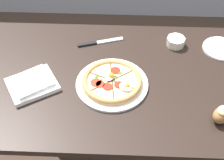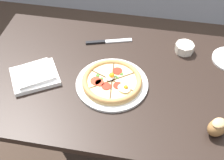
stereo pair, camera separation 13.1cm
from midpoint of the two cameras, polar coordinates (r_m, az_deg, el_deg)
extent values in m
cube|color=black|center=(1.38, 3.58, -0.18)|extent=(1.26, 0.77, 0.03)
cube|color=black|center=(1.99, -12.22, 1.31)|extent=(0.06, 0.06, 0.73)
cube|color=black|center=(1.94, 21.70, -3.21)|extent=(0.06, 0.06, 0.73)
cylinder|color=white|center=(1.33, 2.82, -0.86)|extent=(0.31, 0.31, 0.01)
cylinder|color=tan|center=(1.32, 2.84, -0.51)|extent=(0.26, 0.26, 0.01)
cylinder|color=beige|center=(1.32, 2.85, -0.28)|extent=(0.22, 0.22, 0.00)
torus|color=tan|center=(1.32, 2.85, -0.26)|extent=(0.26, 0.26, 0.02)
cube|color=#472D19|center=(1.34, 4.93, 0.51)|extent=(0.09, 0.07, 0.00)
cube|color=#472D19|center=(1.35, 2.95, 1.44)|extent=(0.02, 0.11, 0.00)
cube|color=#472D19|center=(1.34, 0.88, 0.73)|extent=(0.10, 0.05, 0.00)
cube|color=#472D19|center=(1.30, 0.72, -0.98)|extent=(0.09, 0.07, 0.00)
cube|color=#472D19|center=(1.28, 2.75, -1.99)|extent=(0.02, 0.11, 0.00)
cube|color=#472D19|center=(1.30, 4.88, -1.21)|extent=(0.10, 0.05, 0.00)
cylinder|color=red|center=(1.29, 1.86, -1.31)|extent=(0.04, 0.04, 0.00)
cylinder|color=red|center=(1.30, 3.97, -1.15)|extent=(0.04, 0.04, 0.00)
cylinder|color=red|center=(1.31, -0.13, -0.31)|extent=(0.05, 0.05, 0.00)
cylinder|color=red|center=(1.36, 3.65, 1.54)|extent=(0.04, 0.04, 0.00)
cylinder|color=red|center=(1.30, 0.61, -0.68)|extent=(0.04, 0.04, 0.00)
ellipsoid|color=white|center=(1.32, 2.51, 0.47)|extent=(0.04, 0.06, 0.01)
sphere|color=#F4AD1E|center=(1.32, 2.78, 0.73)|extent=(0.02, 0.02, 0.02)
ellipsoid|color=white|center=(1.28, 5.16, -1.64)|extent=(0.07, 0.07, 0.01)
sphere|color=#F4AD1E|center=(1.28, 5.48, -1.46)|extent=(0.02, 0.02, 0.02)
cylinder|color=#2D5B1E|center=(1.33, 3.70, 0.49)|extent=(0.01, 0.01, 0.00)
cylinder|color=#386B23|center=(1.32, 0.95, 0.16)|extent=(0.01, 0.01, 0.00)
cylinder|color=#386B23|center=(1.35, 4.55, 1.07)|extent=(0.02, 0.02, 0.00)
cylinder|color=#2D5B1E|center=(1.33, 3.81, 0.29)|extent=(0.01, 0.01, 0.00)
cylinder|color=#386B23|center=(1.33, 0.15, 0.72)|extent=(0.02, 0.02, 0.00)
cylinder|color=silver|center=(1.53, 15.54, 5.56)|extent=(0.08, 0.08, 0.04)
cylinder|color=beige|center=(1.53, 15.58, 5.71)|extent=(0.07, 0.07, 0.02)
cylinder|color=silver|center=(1.54, 17.09, 5.33)|extent=(0.01, 0.01, 0.04)
cylinder|color=silver|center=(1.56, 16.61, 6.09)|extent=(0.01, 0.01, 0.04)
cylinder|color=silver|center=(1.57, 15.53, 6.54)|extent=(0.01, 0.01, 0.04)
cylinder|color=silver|center=(1.55, 14.45, 6.42)|extent=(0.01, 0.01, 0.04)
cylinder|color=silver|center=(1.53, 13.98, 5.79)|extent=(0.01, 0.01, 0.04)
cylinder|color=silver|center=(1.51, 14.43, 5.00)|extent=(0.01, 0.01, 0.04)
cylinder|color=silver|center=(1.50, 15.55, 4.53)|extent=(0.01, 0.01, 0.04)
cylinder|color=silver|center=(1.51, 16.65, 4.67)|extent=(0.01, 0.01, 0.04)
cube|color=white|center=(1.38, -11.32, 0.50)|extent=(0.25, 0.24, 0.02)
cube|color=white|center=(1.37, -11.43, 1.02)|extent=(0.21, 0.20, 0.02)
ellipsoid|color=olive|center=(1.24, 21.63, -8.27)|extent=(0.10, 0.10, 0.07)
ellipsoid|color=tan|center=(1.22, 21.99, -7.49)|extent=(0.07, 0.07, 0.02)
cube|color=silver|center=(1.55, 3.64, 7.07)|extent=(0.13, 0.06, 0.01)
cube|color=black|center=(1.54, -0.58, 6.81)|extent=(0.10, 0.04, 0.01)
camera|label=1|loc=(0.07, -87.13, 2.98)|focal=50.00mm
camera|label=2|loc=(0.07, 92.87, -2.98)|focal=50.00mm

